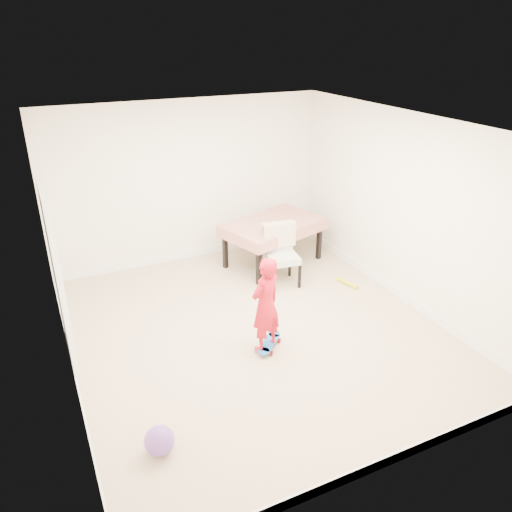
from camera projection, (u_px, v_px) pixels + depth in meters
name	position (u px, v px, depth m)	size (l,w,h in m)	color
ground	(256.00, 330.00, 6.46)	(5.00, 5.00, 0.00)	tan
ceiling	(256.00, 128.00, 5.38)	(4.50, 5.00, 0.04)	white
wall_back	(189.00, 183.00, 7.95)	(4.50, 0.04, 2.60)	white
wall_front	(392.00, 348.00, 3.88)	(4.50, 0.04, 2.60)	white
wall_left	(57.00, 274.00, 5.05)	(0.04, 5.00, 2.60)	white
wall_right	(404.00, 210.00, 6.78)	(0.04, 5.00, 2.60)	white
door	(59.00, 285.00, 5.41)	(0.10, 0.94, 2.11)	white
baseboard_back	(193.00, 253.00, 8.48)	(4.50, 0.02, 0.12)	white
baseboard_front	(376.00, 465.00, 4.40)	(4.50, 0.02, 0.12)	white
baseboard_left	(75.00, 373.00, 5.57)	(0.02, 5.00, 0.12)	white
baseboard_right	(394.00, 290.00, 7.31)	(0.02, 5.00, 0.12)	white
dining_table	(273.00, 243.00, 8.13)	(1.56, 0.98, 0.73)	red
dining_chair	(282.00, 256.00, 7.42)	(0.51, 0.59, 0.93)	beige
skateboard	(269.00, 345.00, 6.09)	(0.53, 0.19, 0.08)	blue
child	(266.00, 308.00, 5.81)	(0.44, 0.29, 1.20)	red
balloon	(159.00, 441.00, 4.55)	(0.28, 0.28, 0.28)	#7546A9
foam_toy	(347.00, 283.00, 7.57)	(0.06, 0.06, 0.40)	yellow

